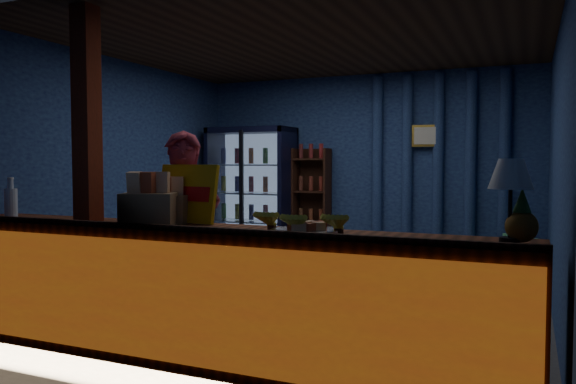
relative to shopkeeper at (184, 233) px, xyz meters
name	(u,v)px	position (x,y,z in m)	size (l,w,h in m)	color
ground	(305,300)	(0.48, 1.44, -0.83)	(4.60, 4.60, 0.00)	#515154
room_walls	(305,146)	(0.48, 1.44, 0.74)	(4.60, 4.60, 4.60)	navy
counter	(205,294)	(0.48, -0.47, -0.35)	(4.40, 0.57, 0.99)	brown
support_post	(88,176)	(-0.57, -0.46, 0.47)	(0.16, 0.16, 2.60)	#9A2D16
beverage_cooler	(254,195)	(-1.07, 3.36, 0.10)	(1.20, 0.62, 1.90)	black
bottle_shelf	(312,206)	(-0.22, 3.50, -0.04)	(0.50, 0.28, 1.60)	#3C1D13
curtain_folds	(438,171)	(1.48, 3.58, 0.47)	(1.74, 0.14, 2.50)	navy
framed_picture	(426,136)	(1.33, 3.54, 0.92)	(0.36, 0.04, 0.28)	gold
shopkeeper	(184,233)	(0.00, 0.00, 0.00)	(0.61, 0.40, 1.66)	maroon
green_chair	(501,262)	(2.29, 2.81, -0.53)	(0.64, 0.66, 0.60)	#60C07E
side_table	(441,264)	(1.64, 2.83, -0.61)	(0.55, 0.46, 0.52)	#3C1D13
yellow_sign	(187,194)	(0.19, -0.24, 0.34)	(0.56, 0.20, 0.44)	#E1A40B
snack_box_left	(149,207)	(0.06, -0.53, 0.26)	(0.46, 0.42, 0.39)	#A87351
snack_box_centre	(169,206)	(0.05, -0.28, 0.24)	(0.38, 0.34, 0.35)	#A87351
pastry_tray	(305,229)	(1.24, -0.47, 0.14)	(0.45, 0.45, 0.07)	silver
banana_bunches	(301,221)	(1.21, -0.48, 0.19)	(0.68, 0.28, 0.15)	yellow
table_lamp	(511,177)	(2.47, -0.47, 0.49)	(0.24, 0.24, 0.48)	black
pineapple	(522,221)	(2.53, -0.45, 0.25)	(0.18, 0.18, 0.31)	#9B641C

